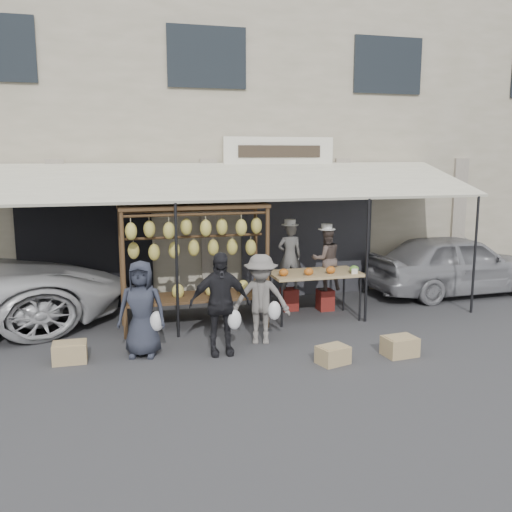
{
  "coord_description": "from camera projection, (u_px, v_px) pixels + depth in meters",
  "views": [
    {
      "loc": [
        -2.2,
        -8.24,
        3.08
      ],
      "look_at": [
        0.45,
        1.4,
        1.3
      ],
      "focal_mm": 40.0,
      "sensor_mm": 36.0,
      "label": 1
    }
  ],
  "objects": [
    {
      "name": "crate_near_b",
      "position": [
        400.0,
        346.0,
        8.84
      ],
      "size": [
        0.52,
        0.42,
        0.3
      ],
      "primitive_type": "cube",
      "rotation": [
        0.0,
        0.0,
        0.08
      ],
      "color": "tan",
      "rests_on": "ground_plane"
    },
    {
      "name": "customer_mid",
      "position": [
        220.0,
        304.0,
        8.81
      ],
      "size": [
        0.96,
        0.42,
        1.62
      ],
      "primitive_type": "imported",
      "rotation": [
        0.0,
        0.0,
        -0.02
      ],
      "color": "black",
      "rests_on": "ground_plane"
    },
    {
      "name": "vendor_right",
      "position": [
        326.0,
        259.0,
        11.29
      ],
      "size": [
        0.61,
        0.47,
        1.25
      ],
      "primitive_type": "imported",
      "rotation": [
        0.0,
        0.0,
        3.14
      ],
      "color": "brown",
      "rests_on": "stool_right"
    },
    {
      "name": "banana_rack",
      "position": [
        194.0,
        241.0,
        10.06
      ],
      "size": [
        2.6,
        0.9,
        2.24
      ],
      "color": "#3C2817",
      "rests_on": "ground_plane"
    },
    {
      "name": "crate_far",
      "position": [
        70.0,
        352.0,
        8.57
      ],
      "size": [
        0.5,
        0.38,
        0.3
      ],
      "primitive_type": "cube",
      "rotation": [
        0.0,
        0.0,
        -0.01
      ],
      "color": "tan",
      "rests_on": "ground_plane"
    },
    {
      "name": "ground_plane",
      "position": [
        252.0,
        354.0,
        8.94
      ],
      "size": [
        90.0,
        90.0,
        0.0
      ],
      "primitive_type": "plane",
      "color": "#2D2D30"
    },
    {
      "name": "crate_near_a",
      "position": [
        333.0,
        355.0,
        8.51
      ],
      "size": [
        0.52,
        0.45,
        0.27
      ],
      "primitive_type": "cube",
      "rotation": [
        0.0,
        0.0,
        0.28
      ],
      "color": "tan",
      "rests_on": "ground_plane"
    },
    {
      "name": "customer_right",
      "position": [
        261.0,
        299.0,
        9.34
      ],
      "size": [
        1.08,
        0.81,
        1.49
      ],
      "primitive_type": "imported",
      "rotation": [
        0.0,
        0.0,
        -0.3
      ],
      "color": "#68635E",
      "rests_on": "ground_plane"
    },
    {
      "name": "stool_right",
      "position": [
        325.0,
        300.0,
        11.43
      ],
      "size": [
        0.33,
        0.33,
        0.42
      ],
      "primitive_type": "cube",
      "rotation": [
        0.0,
        0.0,
        -0.1
      ],
      "color": "maroon",
      "rests_on": "ground_plane"
    },
    {
      "name": "produce_table",
      "position": [
        315.0,
        274.0,
        10.7
      ],
      "size": [
        1.7,
        0.9,
        1.04
      ],
      "color": "tan",
      "rests_on": "ground_plane"
    },
    {
      "name": "stool_left",
      "position": [
        289.0,
        299.0,
        11.44
      ],
      "size": [
        0.4,
        0.4,
        0.44
      ],
      "primitive_type": "cube",
      "rotation": [
        0.0,
        0.0,
        0.33
      ],
      "color": "maroon",
      "rests_on": "ground_plane"
    },
    {
      "name": "sedan",
      "position": [
        456.0,
        264.0,
        12.68
      ],
      "size": [
        4.06,
        1.72,
        1.37
      ],
      "primitive_type": "imported",
      "rotation": [
        0.0,
        0.0,
        1.6
      ],
      "color": "gray",
      "rests_on": "ground_plane"
    },
    {
      "name": "awning",
      "position": [
        221.0,
        182.0,
        10.65
      ],
      "size": [
        10.0,
        2.35,
        2.92
      ],
      "color": "beige",
      "rests_on": "ground_plane"
    },
    {
      "name": "customer_left",
      "position": [
        142.0,
        309.0,
        8.74
      ],
      "size": [
        0.83,
        0.65,
        1.5
      ],
      "primitive_type": "imported",
      "rotation": [
        0.0,
        0.0,
        -0.27
      ],
      "color": "#272A36",
      "rests_on": "ground_plane"
    },
    {
      "name": "shophouse",
      "position": [
        186.0,
        132.0,
        14.47
      ],
      "size": [
        24.0,
        6.15,
        7.3
      ],
      "color": "#B4A892",
      "rests_on": "ground_plane"
    },
    {
      "name": "vendor_left",
      "position": [
        290.0,
        256.0,
        11.29
      ],
      "size": [
        0.51,
        0.36,
        1.32
      ],
      "primitive_type": "imported",
      "rotation": [
        0.0,
        0.0,
        3.04
      ],
      "color": "#555453",
      "rests_on": "stool_left"
    }
  ]
}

